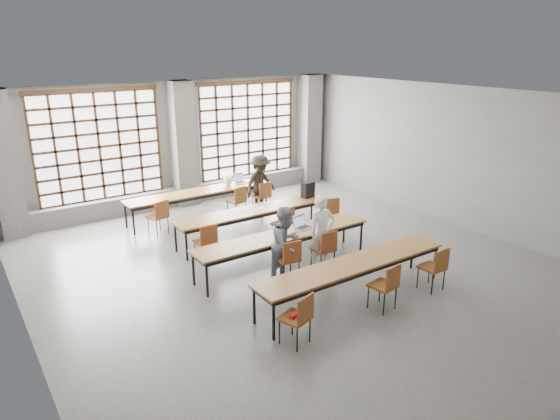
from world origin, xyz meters
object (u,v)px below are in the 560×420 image
object	(u,v)px
chair_back_left	(159,214)
chair_back_mid	(238,199)
chair_mid_left	(207,239)
laptop_front	(302,225)
desk_row_c	(284,237)
plastic_bag	(228,180)
desk_row_d	(353,266)
chair_mid_right	(330,210)
chair_back_right	(263,194)
student_female	(286,244)
phone	(294,233)
backpack	(308,190)
green_box	(280,231)
chair_front_right	(325,246)
student_back	(260,184)
chair_near_left	(299,315)
chair_mid_centre	(285,221)
chair_front_left	(289,256)
chair_near_mid	(387,283)
desk_row_a	(200,193)
red_pouch	(295,315)
laptop_back	(241,180)
desk_row_b	(255,212)
student_male	(322,233)

from	to	relation	value
chair_back_left	chair_back_mid	bearing A→B (deg)	-0.04
chair_back_mid	chair_mid_left	distance (m)	2.91
laptop_front	desk_row_c	bearing A→B (deg)	-168.58
desk_row_c	plastic_bag	bearing A→B (deg)	77.84
desk_row_d	chair_back_left	size ratio (longest dim) A/B	4.55
chair_mid_right	chair_back_right	bearing A→B (deg)	105.92
desk_row_c	student_female	xyz separation A→B (m)	(-0.30, -0.50, 0.09)
phone	backpack	distance (m)	2.59
green_box	plastic_bag	size ratio (longest dim) A/B	0.87
chair_front_right	student_back	world-z (taller)	student_back
desk_row_c	chair_back_right	xyz separation A→B (m)	(1.54, 3.21, -0.13)
chair_near_left	chair_mid_centre	bearing A→B (deg)	57.91
chair_front_left	phone	xyz separation A→B (m)	(0.49, 0.53, 0.20)
chair_near_mid	backpack	xyz separation A→B (m)	(1.53, 4.25, 0.39)
desk_row_a	chair_near_mid	world-z (taller)	chair_near_mid
chair_mid_right	red_pouch	xyz separation A→B (m)	(-3.62, -3.50, -0.04)
laptop_back	red_pouch	xyz separation A→B (m)	(-2.74, -6.36, -0.29)
chair_back_right	chair_front_left	xyz separation A→B (m)	(-1.85, -3.83, 0.00)
chair_near_left	desk_row_b	bearing A→B (deg)	66.60
chair_mid_left	chair_mid_centre	size ratio (longest dim) A/B	1.00
desk_row_d	chair_back_left	bearing A→B (deg)	108.20
chair_back_right	desk_row_d	bearing A→B (deg)	-104.52
desk_row_b	chair_near_left	world-z (taller)	chair_near_left
chair_back_left	chair_back_mid	size ratio (longest dim) A/B	1.00
chair_back_right	chair_front_left	bearing A→B (deg)	-115.73
desk_row_a	backpack	xyz separation A→B (m)	(2.03, -2.07, 0.27)
student_female	laptop_back	bearing A→B (deg)	52.57
chair_back_right	student_male	distance (m)	3.83
student_female	desk_row_d	bearing A→B (deg)	-86.90
desk_row_c	phone	world-z (taller)	phone
chair_back_left	student_female	distance (m)	3.89
student_female	red_pouch	bearing A→B (deg)	-139.50
plastic_bag	red_pouch	size ratio (longest dim) A/B	1.43
laptop_front	phone	world-z (taller)	laptop_front
backpack	red_pouch	distance (m)	5.43
chair_back_right	student_male	xyz separation A→B (m)	(-0.94, -3.71, 0.25)
chair_mid_left	chair_near_left	bearing A→B (deg)	-93.49
green_box	chair_front_left	bearing A→B (deg)	-110.06
chair_front_left	plastic_bag	world-z (taller)	plastic_bag
student_female	red_pouch	xyz separation A→B (m)	(-1.17, -1.91, -0.26)
chair_front_left	chair_near_mid	bearing A→B (deg)	-68.19
chair_near_left	red_pouch	bearing A→B (deg)	107.86
desk_row_a	student_back	size ratio (longest dim) A/B	2.51
chair_back_mid	student_male	distance (m)	3.72
chair_back_right	chair_mid_right	distance (m)	2.21
chair_mid_centre	laptop_front	world-z (taller)	laptop_front
chair_front_right	phone	world-z (taller)	chair_front_right
phone	desk_row_d	bearing A→B (deg)	-88.51
chair_front_right	desk_row_b	bearing A→B (deg)	95.57
chair_back_left	student_back	bearing A→B (deg)	2.43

